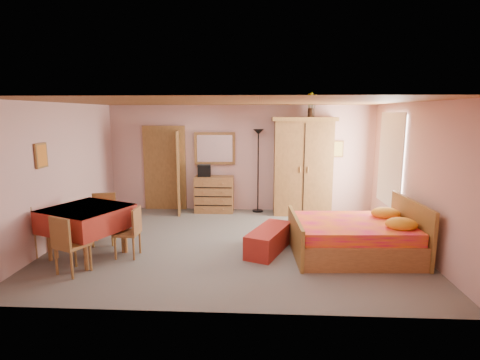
# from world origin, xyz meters

# --- Properties ---
(floor) EXTENTS (6.50, 6.50, 0.00)m
(floor) POSITION_xyz_m (0.00, 0.00, 0.00)
(floor) COLOR slate
(floor) RESTS_ON ground
(ceiling) EXTENTS (6.50, 6.50, 0.00)m
(ceiling) POSITION_xyz_m (0.00, 0.00, 2.60)
(ceiling) COLOR brown
(ceiling) RESTS_ON wall_back
(wall_back) EXTENTS (6.50, 0.10, 2.60)m
(wall_back) POSITION_xyz_m (0.00, 2.50, 1.30)
(wall_back) COLOR #CA9892
(wall_back) RESTS_ON floor
(wall_front) EXTENTS (6.50, 0.10, 2.60)m
(wall_front) POSITION_xyz_m (0.00, -2.50, 1.30)
(wall_front) COLOR #CA9892
(wall_front) RESTS_ON floor
(wall_left) EXTENTS (0.10, 5.00, 2.60)m
(wall_left) POSITION_xyz_m (-3.25, 0.00, 1.30)
(wall_left) COLOR #CA9892
(wall_left) RESTS_ON floor
(wall_right) EXTENTS (0.10, 5.00, 2.60)m
(wall_right) POSITION_xyz_m (3.25, 0.00, 1.30)
(wall_right) COLOR #CA9892
(wall_right) RESTS_ON floor
(doorway) EXTENTS (1.06, 0.12, 2.15)m
(doorway) POSITION_xyz_m (-1.90, 2.47, 1.02)
(doorway) COLOR #9E6B35
(doorway) RESTS_ON floor
(window) EXTENTS (0.08, 1.40, 1.95)m
(window) POSITION_xyz_m (3.21, 1.20, 1.45)
(window) COLOR white
(window) RESTS_ON wall_right
(picture_left) EXTENTS (0.04, 0.32, 0.42)m
(picture_left) POSITION_xyz_m (-3.22, -0.60, 1.70)
(picture_left) COLOR orange
(picture_left) RESTS_ON wall_left
(picture_back) EXTENTS (0.30, 0.04, 0.40)m
(picture_back) POSITION_xyz_m (2.35, 2.47, 1.55)
(picture_back) COLOR #D8BF59
(picture_back) RESTS_ON wall_back
(chest_of_drawers) EXTENTS (0.94, 0.47, 0.88)m
(chest_of_drawers) POSITION_xyz_m (-0.63, 2.23, 0.44)
(chest_of_drawers) COLOR #915D31
(chest_of_drawers) RESTS_ON floor
(wall_mirror) EXTENTS (1.00, 0.11, 0.79)m
(wall_mirror) POSITION_xyz_m (-0.63, 2.44, 1.55)
(wall_mirror) COLOR white
(wall_mirror) RESTS_ON wall_back
(stereo) EXTENTS (0.33, 0.25, 0.29)m
(stereo) POSITION_xyz_m (-0.88, 2.26, 1.03)
(stereo) COLOR black
(stereo) RESTS_ON chest_of_drawers
(floor_lamp) EXTENTS (0.29, 0.29, 2.03)m
(floor_lamp) POSITION_xyz_m (0.44, 2.31, 1.01)
(floor_lamp) COLOR black
(floor_lamp) RESTS_ON floor
(wardrobe) EXTENTS (1.48, 0.76, 2.32)m
(wardrobe) POSITION_xyz_m (1.49, 2.20, 1.16)
(wardrobe) COLOR olive
(wardrobe) RESTS_ON floor
(sunflower_vase) EXTENTS (0.23, 0.23, 0.56)m
(sunflower_vase) POSITION_xyz_m (1.66, 2.21, 2.59)
(sunflower_vase) COLOR yellow
(sunflower_vase) RESTS_ON wardrobe
(bed) EXTENTS (2.14, 1.72, 0.96)m
(bed) POSITION_xyz_m (2.08, -0.46, 0.48)
(bed) COLOR #E0154C
(bed) RESTS_ON floor
(bench) EXTENTS (0.88, 1.31, 0.41)m
(bench) POSITION_xyz_m (0.65, -0.37, 0.20)
(bench) COLOR maroon
(bench) RESTS_ON floor
(dining_table) EXTENTS (1.54, 1.54, 0.86)m
(dining_table) POSITION_xyz_m (-2.42, -0.79, 0.43)
(dining_table) COLOR maroon
(dining_table) RESTS_ON floor
(chair_south) EXTENTS (0.55, 0.55, 0.92)m
(chair_south) POSITION_xyz_m (-2.35, -1.46, 0.46)
(chair_south) COLOR olive
(chair_south) RESTS_ON floor
(chair_north) EXTENTS (0.51, 0.51, 0.93)m
(chair_north) POSITION_xyz_m (-2.41, -0.16, 0.46)
(chair_north) COLOR #AA7C39
(chair_north) RESTS_ON floor
(chair_west) EXTENTS (0.47, 0.47, 0.90)m
(chair_west) POSITION_xyz_m (-3.12, -0.75, 0.45)
(chair_west) COLOR #A26437
(chair_west) RESTS_ON floor
(chair_east) EXTENTS (0.39, 0.39, 0.85)m
(chair_east) POSITION_xyz_m (-1.75, -0.76, 0.42)
(chair_east) COLOR brown
(chair_east) RESTS_ON floor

